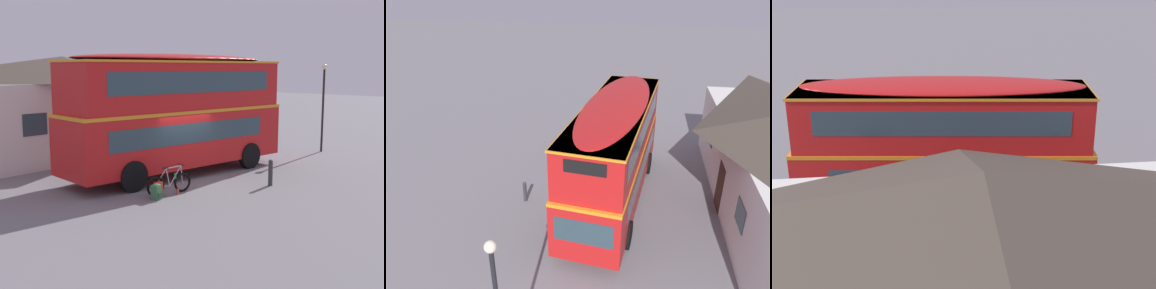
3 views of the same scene
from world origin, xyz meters
TOP-DOWN VIEW (x-y plane):
  - ground_plane at (0.00, 0.00)m, footprint 120.00×120.00m
  - double_decker_bus at (0.75, 0.96)m, footprint 9.95×3.34m
  - touring_bicycle at (-1.79, -1.10)m, footprint 1.74×0.54m
  - backpack_on_ground at (-2.50, -1.30)m, footprint 0.34×0.36m
  - water_bottle_red_squeeze at (-1.55, -1.35)m, footprint 0.07×0.07m
  - kerb_bollard at (1.67, -2.91)m, footprint 0.16×0.16m

SIDE VIEW (x-z plane):
  - ground_plane at x=0.00m, z-range 0.00..0.00m
  - water_bottle_red_squeeze at x=-1.55m, z-range -0.01..0.23m
  - backpack_on_ground at x=-2.50m, z-range 0.01..0.54m
  - touring_bicycle at x=-1.79m, z-range -0.13..0.87m
  - kerb_bollard at x=1.67m, z-range 0.01..0.98m
  - double_decker_bus at x=0.75m, z-range 0.25..5.04m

